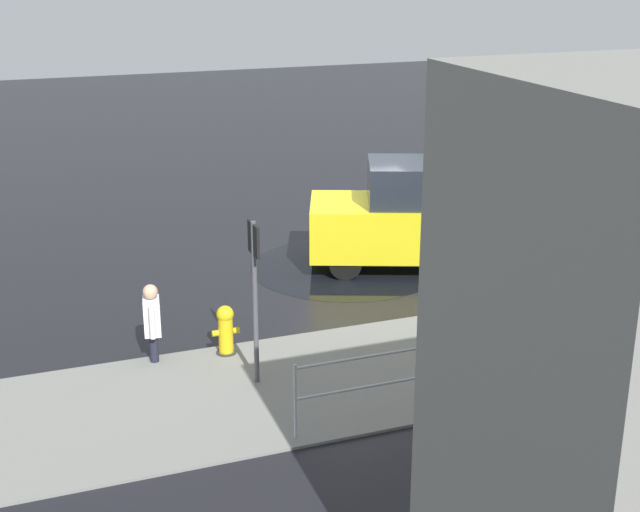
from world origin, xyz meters
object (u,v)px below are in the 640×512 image
at_px(fire_hydrant, 226,331).
at_px(pedestrian, 152,319).
at_px(moving_hatchback, 418,215).
at_px(sign_post, 255,279).

bearing_deg(fire_hydrant, pedestrian, -9.33).
height_order(fire_hydrant, pedestrian, pedestrian).
bearing_deg(pedestrian, moving_hatchback, -156.18).
distance_m(moving_hatchback, pedestrian, 6.05).
bearing_deg(sign_post, pedestrian, -45.43).
height_order(pedestrian, sign_post, sign_post).
xyz_separation_m(pedestrian, sign_post, (-1.22, 1.24, 0.90)).
bearing_deg(fire_hydrant, moving_hatchback, -149.69).
height_order(fire_hydrant, sign_post, sign_post).
xyz_separation_m(moving_hatchback, fire_hydrant, (4.47, 2.61, -0.63)).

